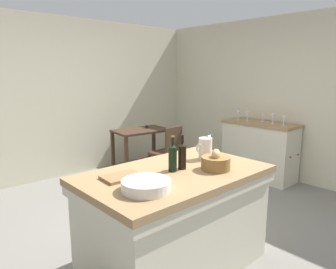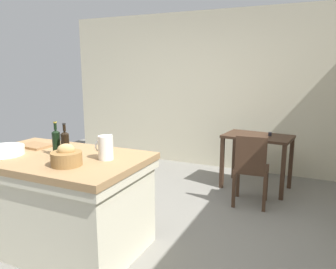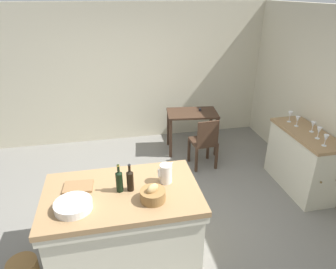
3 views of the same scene
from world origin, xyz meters
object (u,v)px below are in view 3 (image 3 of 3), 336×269
wine_bottle_amber (119,181)px  wine_glass_far_right (290,115)px  island_table (124,223)px  wine_glass_middle (313,125)px  wine_glass_left (319,131)px  wine_glass_right (298,119)px  cutting_board (78,187)px  wine_bottle_dark (130,180)px  wine_glass_far_left (326,138)px  writing_desk (192,119)px  side_cabinet (302,160)px  wooden_chair (204,141)px  bread_basket (153,194)px  wash_bowl (73,206)px  pitcher (166,173)px

wine_bottle_amber → wine_glass_far_right: size_ratio=1.88×
island_table → wine_glass_middle: 2.94m
wine_glass_left → wine_glass_right: bearing=95.3°
cutting_board → wine_bottle_dark: wine_bottle_dark is taller
cutting_board → wine_glass_far_left: 3.11m
writing_desk → wine_glass_left: size_ratio=5.74×
writing_desk → wine_bottle_amber: (-1.43, -2.31, 0.38)m
wine_glass_left → wine_glass_middle: 0.22m
wine_bottle_amber → wine_glass_far_left: size_ratio=1.98×
side_cabinet → wooden_chair: size_ratio=1.35×
wooden_chair → wine_glass_far_right: size_ratio=5.42×
bread_basket → wine_glass_left: 2.55m
side_cabinet → wine_glass_left: 0.61m
wine_glass_middle → wine_glass_left: bearing=-105.7°
wine_bottle_dark → wine_glass_middle: 2.79m
wooden_chair → wine_glass_middle: size_ratio=5.84×
wine_glass_left → cutting_board: bearing=-171.5°
cutting_board → wine_glass_middle: size_ratio=1.95×
wooden_chair → wash_bowl: wash_bowl is taller
wine_bottle_dark → island_table: bearing=-174.6°
wine_bottle_dark → wine_glass_far_left: 2.59m
wine_bottle_dark → wine_glass_far_right: (2.55, 1.23, 0.03)m
side_cabinet → pitcher: size_ratio=4.79×
wash_bowl → cutting_board: 0.35m
wine_glass_far_left → wine_glass_middle: (0.11, 0.42, -0.00)m
pitcher → wine_glass_right: (2.18, 0.98, 0.03)m
pitcher → bread_basket: (-0.19, -0.28, -0.04)m
wash_bowl → wine_glass_left: 3.27m
wine_glass_middle → wash_bowl: bearing=-162.3°
bread_basket → wine_glass_left: wine_glass_left is taller
bread_basket → wine_bottle_amber: wine_bottle_amber is taller
wine_bottle_dark → wine_glass_far_right: size_ratio=1.85×
writing_desk → bread_basket: bearing=-113.9°
wine_glass_far_left → wine_glass_far_right: (-0.01, 0.81, 0.01)m
wine_glass_middle → wine_glass_far_right: 0.41m
wash_bowl → wine_bottle_dark: (0.56, 0.20, 0.08)m
wooden_chair → wine_glass_right: size_ratio=5.80×
writing_desk → cutting_board: size_ratio=3.20×
island_table → bread_basket: 0.60m
wine_bottle_amber → wine_glass_middle: (2.78, 0.83, 0.02)m
side_cabinet → wash_bowl: bearing=-162.1°
side_cabinet → wine_glass_right: 0.61m
writing_desk → pitcher: 2.46m
wine_glass_middle → wine_glass_right: (-0.10, 0.23, 0.00)m
wine_glass_left → wine_glass_far_right: (-0.06, 0.61, -0.00)m
pitcher → wash_bowl: (-0.94, -0.27, -0.07)m
wine_glass_right → wine_glass_left: bearing=-84.7°
wine_bottle_amber → cutting_board: bearing=161.3°
island_table → wine_glass_far_right: 2.98m
side_cabinet → wine_bottle_amber: bearing=-163.2°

